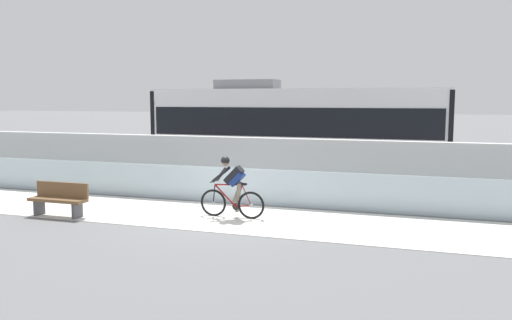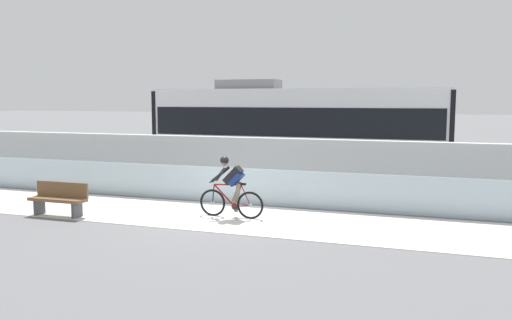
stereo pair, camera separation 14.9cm
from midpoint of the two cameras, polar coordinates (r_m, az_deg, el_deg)
The scene contains 9 objects.
ground_plane at distance 13.99m, azimuth -3.98°, elevation -6.10°, with size 200.00×200.00×0.00m, color slate.
bike_path_deck at distance 13.99m, azimuth -3.98°, elevation -6.08°, with size 32.00×3.20×0.01m, color silver.
glass_parapet at distance 15.57m, azimuth -1.33°, elevation -2.81°, with size 32.00×0.05×1.05m, color silver.
concrete_barrier_wall at distance 17.20m, azimuth 0.75°, elevation -0.61°, with size 32.00×0.36×1.83m, color silver.
tram_rail_near at distance 19.68m, azimuth 3.02°, elevation -2.37°, with size 32.00×0.08×0.01m, color #595654.
tram_rail_far at distance 21.04m, azimuth 4.09°, elevation -1.79°, with size 32.00×0.08×0.01m, color #595654.
tram at distance 20.06m, azimuth 4.71°, elevation 3.22°, with size 11.06×2.54×3.81m.
cyclist_on_bike at distance 13.68m, azimuth -2.37°, elevation -3.04°, with size 1.77×0.58×1.61m.
bench at distance 14.84m, azimuth -20.24°, elevation -3.87°, with size 1.60×0.45×0.89m.
Camera 2 is at (5.42, -12.53, 3.08)m, focal length 37.00 mm.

